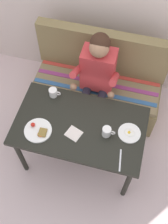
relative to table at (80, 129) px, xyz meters
name	(u,v)px	position (x,y,z in m)	size (l,w,h in m)	color
ground_plane	(81,156)	(0.00, 0.00, -0.65)	(8.00, 8.00, 0.00)	beige
table	(80,129)	(0.00, 0.00, 0.00)	(1.20, 0.70, 0.73)	black
couch	(97,86)	(0.00, 0.76, -0.32)	(1.44, 0.56, 1.00)	olive
person	(97,76)	(0.01, 0.59, 0.09)	(0.45, 0.61, 1.21)	#BF3437
plate_breakfast	(38,131)	(-0.34, -0.16, 0.09)	(0.25, 0.25, 0.05)	white
plate_eggs	(129,133)	(0.45, 0.03, 0.09)	(0.20, 0.20, 0.04)	white
coffee_mug	(53,92)	(-0.33, 0.26, 0.13)	(0.12, 0.08, 0.09)	white
coffee_mug_second	(107,132)	(0.26, -0.03, 0.13)	(0.12, 0.08, 0.10)	white
napkin	(74,134)	(-0.03, -0.10, 0.09)	(0.13, 0.12, 0.01)	silver
knife	(120,160)	(0.42, -0.24, 0.08)	(0.01, 0.20, 0.01)	silver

